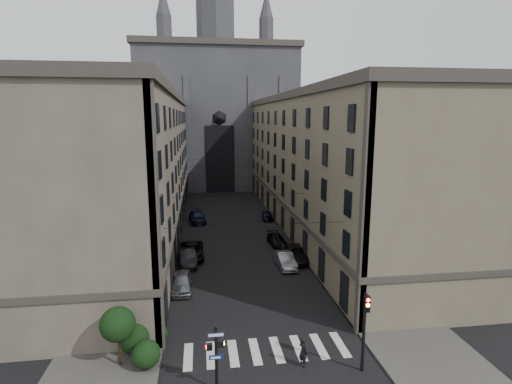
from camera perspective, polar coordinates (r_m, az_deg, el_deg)
name	(u,v)px	position (r m, az deg, el deg)	size (l,w,h in m)	color
sidewalk_left	(156,230)	(57.92, -14.07, -5.31)	(7.00, 80.00, 0.15)	#383533
sidewalk_right	(302,225)	(59.40, 6.57, -4.65)	(7.00, 80.00, 0.15)	#383533
zebra_crossing	(266,350)	(29.30, 1.45, -21.67)	(11.00, 3.20, 0.01)	beige
building_left	(131,165)	(56.55, -17.46, 3.73)	(13.60, 60.60, 18.85)	#51493E
building_right	(323,162)	(58.48, 9.56, 4.28)	(13.60, 60.60, 18.85)	brown
gothic_tower	(217,108)	(94.49, -5.61, 11.88)	(35.00, 23.00, 58.00)	#2D2D33
pedestrian_signal_left	(216,353)	(24.82, -5.75, -21.94)	(1.02, 0.38, 4.00)	black
traffic_light_right	(365,323)	(26.51, 15.29, -17.59)	(0.34, 0.50, 5.20)	black
shrub_cluster	(133,336)	(28.46, -17.18, -19.03)	(3.90, 4.40, 3.90)	black
tram_wires	(230,178)	(55.84, -3.67, 1.94)	(14.00, 60.00, 0.43)	black
car_left_near	(181,282)	(38.07, -10.61, -12.56)	(1.86, 4.63, 1.58)	slate
car_left_midnear	(188,257)	(44.13, -9.72, -9.21)	(1.70, 4.86, 1.60)	black
car_left_midfar	(192,251)	(46.11, -9.17, -8.30)	(2.68, 5.80, 1.61)	black
car_left_far	(197,217)	(61.13, -8.39, -3.55)	(2.24, 5.52, 1.60)	black
car_right_near	(285,260)	(42.99, 4.17, -9.67)	(1.63, 4.67, 1.54)	gray
car_right_midnear	(295,253)	(44.98, 5.57, -8.73)	(2.63, 5.70, 1.58)	black
car_right_midfar	(277,240)	(49.97, 3.00, -6.86)	(1.84, 4.52, 1.31)	black
car_right_far	(267,216)	(61.97, 1.62, -3.38)	(1.57, 3.91, 1.33)	black
pedestrian	(303,352)	(27.50, 6.76, -21.69)	(0.72, 0.47, 1.98)	black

